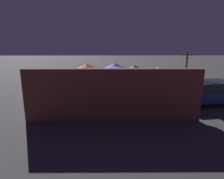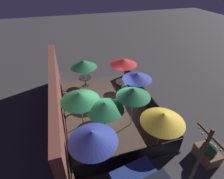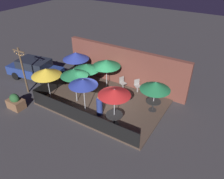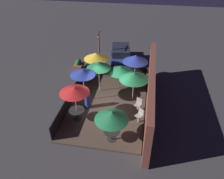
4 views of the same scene
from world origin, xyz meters
name	(u,v)px [view 2 (image 2 of 4)]	position (x,y,z in m)	size (l,w,h in m)	color
ground_plane	(108,111)	(0.00, 0.00, 0.00)	(60.00, 60.00, 0.00)	#383538
patio_deck	(108,111)	(0.00, 0.00, 0.06)	(7.89, 5.16, 0.12)	#47382D
building_wall	(57,101)	(0.00, 2.81, 1.48)	(9.49, 0.36, 2.96)	brown
fence_front	(145,97)	(0.00, -2.54, 0.59)	(7.69, 0.05, 0.95)	black
fence_side_left	(132,158)	(-3.90, 0.00, 0.59)	(0.05, 4.96, 0.95)	black
patio_umbrella_0	(124,62)	(1.80, -1.63, 2.36)	(1.80, 1.80, 2.43)	#B2B2B7
patio_umbrella_1	(84,64)	(3.17, 0.83, 1.94)	(1.86, 1.86, 2.08)	#B2B2B7
patio_umbrella_2	(105,106)	(-1.80, 0.60, 1.99)	(1.86, 1.86, 2.09)	#B2B2B7
patio_umbrella_3	(133,92)	(-1.57, -0.93, 2.32)	(1.75, 1.75, 2.44)	#B2B2B7
patio_umbrella_4	(80,97)	(-0.84, 1.65, 2.10)	(2.02, 2.02, 2.21)	#B2B2B7
patio_umbrella_5	(137,76)	(-0.24, -1.71, 2.39)	(1.70, 1.70, 2.46)	#B2B2B7
patio_umbrella_6	(93,136)	(-3.50, 1.53, 2.08)	(1.98, 1.98, 2.23)	#B2B2B7
patio_umbrella_7	(163,118)	(-3.40, -1.56, 2.11)	(1.95, 1.95, 2.23)	#B2B2B7
dining_table_0	(123,83)	(1.80, -1.63, 0.70)	(0.99, 0.99, 0.73)	black
dining_table_1	(85,79)	(3.17, 0.83, 0.68)	(0.94, 0.94, 0.70)	black
patio_chair_0	(67,97)	(1.36, 2.28, 0.65)	(0.56, 0.56, 0.95)	gray
patio_chair_1	(105,144)	(-2.88, 0.92, 0.63)	(0.54, 0.54, 0.94)	gray
patio_chair_2	(72,108)	(0.24, 2.12, 0.62)	(0.53, 0.53, 0.91)	gray
patio_chair_3	(78,151)	(-2.87, 2.18, 0.61)	(0.56, 0.56, 0.91)	gray
patron_0	(124,94)	(0.54, -1.28, 0.74)	(0.53, 0.53, 1.37)	navy
planter_box	(208,153)	(-4.55, -3.48, 0.46)	(1.06, 0.74, 1.07)	brown
light_post	(199,160)	(-5.45, -1.78, 1.94)	(1.10, 0.12, 3.43)	brown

